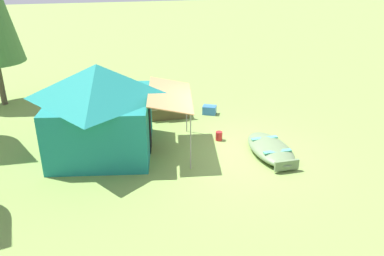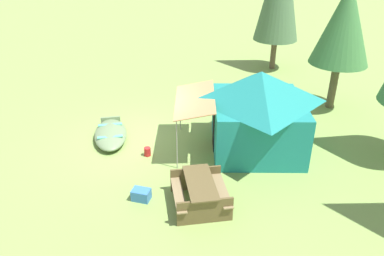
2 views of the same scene
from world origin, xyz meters
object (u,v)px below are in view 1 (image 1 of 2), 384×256
(fuel_can, at_px, (219,136))
(canvas_cabin_tent, at_px, (101,108))
(picnic_table, at_px, (166,101))
(cooler_box, at_px, (209,110))
(beached_rowboat, at_px, (271,149))

(fuel_can, bearing_deg, canvas_cabin_tent, 90.10)
(canvas_cabin_tent, bearing_deg, picnic_table, -40.33)
(picnic_table, distance_m, cooler_box, 1.65)
(fuel_can, bearing_deg, cooler_box, -6.22)
(canvas_cabin_tent, xyz_separation_m, cooler_box, (2.27, -3.86, -1.24))
(beached_rowboat, distance_m, canvas_cabin_tent, 5.16)
(beached_rowboat, bearing_deg, picnic_table, 32.51)
(cooler_box, height_order, fuel_can, cooler_box)
(cooler_box, relative_size, fuel_can, 1.67)
(canvas_cabin_tent, bearing_deg, cooler_box, -59.52)
(canvas_cabin_tent, bearing_deg, fuel_can, -89.90)
(beached_rowboat, xyz_separation_m, canvas_cabin_tent, (1.29, 4.85, 1.21))
(canvas_cabin_tent, relative_size, picnic_table, 2.76)
(fuel_can, bearing_deg, picnic_table, 25.82)
(cooler_box, bearing_deg, fuel_can, 173.78)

